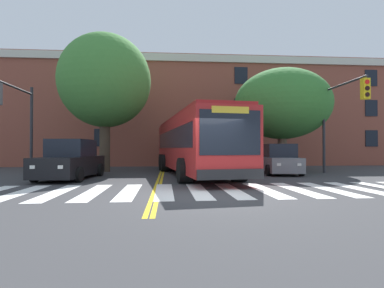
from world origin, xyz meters
TOP-DOWN VIEW (x-y plane):
  - ground_plane at (0.00, 0.00)m, footprint 120.00×120.00m
  - crosswalk at (0.22, 1.05)m, footprint 15.90×4.20m
  - lane_line_yellow_inner at (-1.89, 15.05)m, footprint 0.12×36.00m
  - lane_line_yellow_outer at (-1.73, 15.05)m, footprint 0.12×36.00m
  - city_bus at (-0.06, 7.25)m, footprint 4.11×12.58m
  - car_black_near_lane at (-6.08, 5.57)m, footprint 2.40×4.89m
  - car_grey_far_lane at (4.92, 7.59)m, footprint 2.32×4.35m
  - car_teal_behind_bus at (0.07, 17.37)m, footprint 2.38×4.82m
  - traffic_light_near_corner at (7.94, 6.50)m, footprint 0.34×4.03m
  - traffic_light_far_corner at (-9.09, 6.69)m, footprint 0.34×3.72m
  - street_tree_curbside_large at (6.07, 9.99)m, footprint 8.31×8.12m
  - street_tree_curbside_small at (-5.41, 9.98)m, footprint 7.44×7.46m
  - building_facade at (-1.10, 19.94)m, footprint 42.67×9.64m

SIDE VIEW (x-z plane):
  - ground_plane at x=0.00m, z-range 0.00..0.00m
  - lane_line_yellow_inner at x=-1.89m, z-range 0.00..0.01m
  - lane_line_yellow_outer at x=-1.73m, z-range 0.00..0.01m
  - crosswalk at x=0.22m, z-range 0.00..0.01m
  - car_teal_behind_bus at x=0.07m, z-range -0.07..1.63m
  - car_grey_far_lane at x=4.92m, z-range -0.07..1.65m
  - car_black_near_lane at x=-6.08m, z-range -0.09..1.80m
  - city_bus at x=-0.06m, z-range 0.13..3.31m
  - traffic_light_far_corner at x=-9.09m, z-range 0.87..5.79m
  - traffic_light_near_corner at x=7.94m, z-range 0.90..6.39m
  - street_tree_curbside_large at x=6.07m, z-range 1.02..7.75m
  - building_facade at x=-1.10m, z-range 0.00..9.30m
  - street_tree_curbside_small at x=-5.41m, z-range 1.37..10.04m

